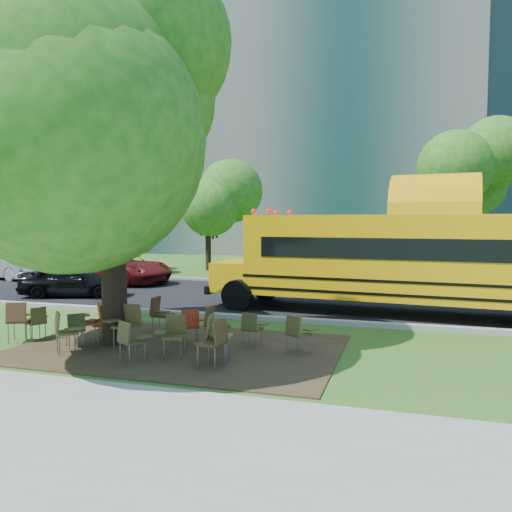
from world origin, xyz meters
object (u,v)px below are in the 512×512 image
(chair_7, at_px, (216,334))
(chair_11, at_px, (191,323))
(chair_14, at_px, (105,320))
(chair_15, at_px, (298,331))
(main_tree, at_px, (111,109))
(chair_12, at_px, (215,323))
(chair_10, at_px, (160,311))
(chair_13, at_px, (252,326))
(chair_0, at_px, (20,317))
(pedestrian_b, at_px, (0,251))
(chair_2, at_px, (76,326))
(school_bus, at_px, (430,258))
(black_car, at_px, (73,280))
(bg_car_silver, at_px, (6,265))
(chair_6, at_px, (215,338))
(chair_3, at_px, (127,322))
(chair_4, at_px, (131,338))
(bg_car_red, at_px, (118,267))
(chair_5, at_px, (174,332))
(chair_8, at_px, (37,319))
(chair_9, at_px, (93,318))
(chair_1, at_px, (64,329))

(chair_7, bearing_deg, chair_11, -149.66)
(chair_14, xyz_separation_m, chair_15, (4.45, 0.27, -0.01))
(main_tree, relative_size, chair_12, 9.27)
(chair_15, bearing_deg, chair_10, -162.23)
(chair_13, bearing_deg, main_tree, -160.00)
(chair_7, xyz_separation_m, chair_13, (0.34, 1.33, -0.09))
(chair_0, height_order, pedestrian_b, pedestrian_b)
(chair_2, bearing_deg, chair_12, -32.95)
(chair_14, bearing_deg, chair_7, 156.11)
(school_bus, distance_m, black_car, 12.37)
(bg_car_silver, bearing_deg, chair_10, -112.23)
(chair_2, height_order, chair_6, chair_6)
(chair_10, height_order, chair_15, chair_10)
(school_bus, distance_m, chair_2, 9.73)
(main_tree, height_order, chair_3, main_tree)
(chair_0, bearing_deg, chair_4, -37.86)
(main_tree, distance_m, bg_car_red, 12.39)
(bg_car_silver, bearing_deg, chair_5, -114.99)
(chair_4, distance_m, pedestrian_b, 24.91)
(school_bus, distance_m, chair_13, 6.32)
(school_bus, bearing_deg, chair_15, -113.11)
(chair_8, relative_size, chair_9, 0.83)
(chair_11, distance_m, bg_car_red, 12.20)
(chair_0, relative_size, chair_9, 1.00)
(chair_9, bearing_deg, bg_car_silver, 10.73)
(school_bus, height_order, chair_14, school_bus)
(chair_4, bearing_deg, chair_12, 81.69)
(chair_10, bearing_deg, pedestrian_b, -125.95)
(chair_1, distance_m, chair_8, 1.74)
(chair_14, bearing_deg, chair_10, -133.42)
(chair_9, xyz_separation_m, chair_11, (2.23, 0.44, -0.07))
(main_tree, relative_size, bg_car_red, 1.68)
(chair_10, relative_size, chair_11, 1.10)
(chair_12, height_order, chair_13, chair_12)
(chair_11, relative_size, pedestrian_b, 0.43)
(bg_car_red, bearing_deg, bg_car_silver, 105.97)
(chair_5, height_order, chair_14, chair_5)
(chair_8, bearing_deg, main_tree, -60.79)
(chair_11, height_order, chair_12, chair_12)
(chair_0, height_order, black_car, black_car)
(chair_0, bearing_deg, chair_7, -26.62)
(chair_2, xyz_separation_m, bg_car_silver, (-11.51, 10.19, 0.20))
(chair_15, bearing_deg, chair_14, -144.90)
(chair_3, relative_size, chair_14, 1.14)
(main_tree, height_order, school_bus, main_tree)
(chair_7, bearing_deg, chair_4, -81.28)
(school_bus, xyz_separation_m, chair_3, (-6.49, -5.69, -1.12))
(chair_8, distance_m, chair_15, 6.16)
(main_tree, xyz_separation_m, chair_4, (1.18, -1.31, -4.72))
(chair_5, distance_m, chair_15, 2.57)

